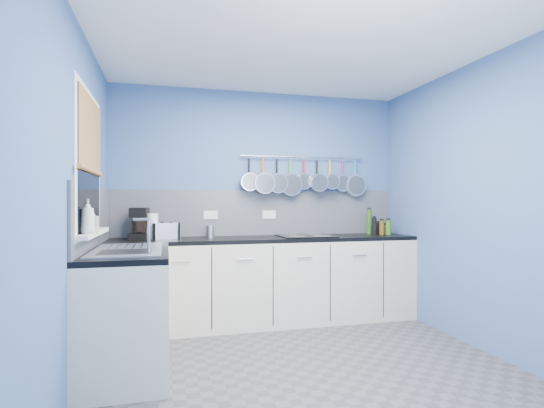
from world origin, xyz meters
name	(u,v)px	position (x,y,z in m)	size (l,w,h in m)	color
floor	(302,367)	(0.00, 0.00, -0.01)	(3.20, 3.00, 0.02)	#47474C
ceiling	(302,41)	(0.00, 0.00, 2.51)	(3.20, 3.00, 0.02)	white
wall_back	(260,204)	(0.00, 1.51, 1.25)	(3.20, 0.02, 2.50)	#406199
wall_front	(417,205)	(0.00, -1.51, 1.25)	(3.20, 0.02, 2.50)	#406199
wall_left	(76,204)	(-1.61, 0.00, 1.25)	(0.02, 3.00, 2.50)	#406199
wall_right	(479,204)	(1.61, 0.00, 1.25)	(0.02, 3.00, 2.50)	#406199
backsplash_back	(260,213)	(0.00, 1.49, 1.15)	(3.20, 0.02, 0.50)	slate
backsplash_left	(94,216)	(-1.59, 0.60, 1.15)	(0.02, 1.80, 0.50)	slate
cabinet_run_back	(266,282)	(0.00, 1.20, 0.43)	(3.20, 0.60, 0.86)	beige
worktop_back	(266,239)	(0.00, 1.20, 0.88)	(3.20, 0.60, 0.04)	black
cabinet_run_left	(128,312)	(-1.30, 0.30, 0.43)	(0.60, 1.20, 0.86)	beige
worktop_left	(128,253)	(-1.30, 0.30, 0.88)	(0.60, 1.20, 0.04)	black
window_frame	(89,164)	(-1.58, 0.30, 1.55)	(0.01, 1.00, 1.10)	white
window_glass	(90,164)	(-1.57, 0.30, 1.55)	(0.01, 0.90, 1.00)	black
bamboo_blind	(91,134)	(-1.56, 0.30, 1.77)	(0.01, 0.90, 0.55)	#9C733F
window_sill	(93,233)	(-1.55, 0.30, 1.04)	(0.10, 0.98, 0.03)	white
sink_unit	(128,250)	(-1.30, 0.30, 0.90)	(0.50, 0.95, 0.01)	silver
mixer_tap	(149,234)	(-1.14, 0.12, 1.03)	(0.12, 0.08, 0.26)	silver
socket_left	(211,215)	(-0.55, 1.48, 1.13)	(0.15, 0.01, 0.09)	white
socket_right	(269,215)	(0.10, 1.48, 1.13)	(0.15, 0.01, 0.09)	white
pot_rail	(304,157)	(0.50, 1.45, 1.78)	(0.02, 0.02, 1.45)	silver
soap_bottle_a	(88,216)	(-1.53, -0.03, 1.17)	(0.09, 0.09, 0.24)	white
soap_bottle_b	(92,220)	(-1.53, 0.15, 1.14)	(0.08, 0.08, 0.17)	white
paper_towel	(152,226)	(-1.15, 1.28, 1.03)	(0.11, 0.11, 0.25)	white
coffee_maker	(139,223)	(-1.28, 1.30, 1.06)	(0.18, 0.20, 0.31)	black
toaster	(167,231)	(-1.01, 1.26, 0.98)	(0.25, 0.14, 0.16)	silver
canister	(210,231)	(-0.57, 1.32, 0.96)	(0.09, 0.09, 0.13)	silver
hob	(306,236)	(0.43, 1.18, 0.91)	(0.57, 0.50, 0.01)	black
pan_0	(249,173)	(-0.13, 1.44, 1.58)	(0.20, 0.09, 0.39)	silver
pan_1	(263,175)	(0.02, 1.44, 1.57)	(0.23, 0.13, 0.42)	silver
pan_2	(277,175)	(0.18, 1.44, 1.57)	(0.22, 0.09, 0.41)	silver
pan_3	(291,176)	(0.34, 1.44, 1.56)	(0.25, 0.07, 0.44)	silver
pan_4	(304,173)	(0.50, 1.44, 1.60)	(0.18, 0.06, 0.37)	silver
pan_5	(317,175)	(0.66, 1.44, 1.58)	(0.20, 0.12, 0.39)	silver
pan_6	(330,174)	(0.82, 1.44, 1.60)	(0.18, 0.11, 0.37)	silver
pan_7	(343,175)	(0.98, 1.44, 1.59)	(0.19, 0.06, 0.38)	silver
pan_8	(355,177)	(1.14, 1.44, 1.56)	(0.25, 0.06, 0.44)	silver
condiment_0	(384,229)	(1.43, 1.30, 0.95)	(0.07, 0.07, 0.11)	brown
condiment_1	(377,228)	(1.37, 1.34, 0.96)	(0.07, 0.07, 0.13)	black
condiment_2	(369,222)	(1.25, 1.32, 1.04)	(0.06, 0.06, 0.28)	#265919
condiment_3	(388,227)	(1.44, 1.22, 0.98)	(0.06, 0.06, 0.16)	#3F721E
condiment_4	(382,228)	(1.36, 1.22, 0.98)	(0.06, 0.06, 0.16)	brown
condiment_5	(374,226)	(1.27, 1.23, 1.00)	(0.05, 0.05, 0.19)	black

